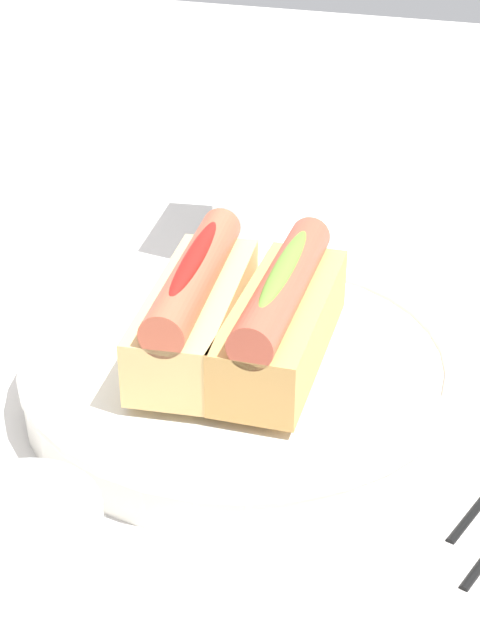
# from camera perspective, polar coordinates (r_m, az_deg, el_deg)

# --- Properties ---
(ground_plane) EXTENTS (2.40, 2.40, 0.00)m
(ground_plane) POSITION_cam_1_polar(r_m,az_deg,el_deg) (0.58, 1.77, -4.97)
(ground_plane) COLOR beige
(serving_bowl) EXTENTS (0.27, 0.27, 0.03)m
(serving_bowl) POSITION_cam_1_polar(r_m,az_deg,el_deg) (0.58, 0.00, -3.12)
(serving_bowl) COLOR silver
(serving_bowl) RESTS_ON ground_plane
(hotdog_front) EXTENTS (0.15, 0.06, 0.06)m
(hotdog_front) POSITION_cam_1_polar(r_m,az_deg,el_deg) (0.55, 2.83, 0.48)
(hotdog_front) COLOR tan
(hotdog_front) RESTS_ON serving_bowl
(hotdog_back) EXTENTS (0.16, 0.08, 0.06)m
(hotdog_back) POSITION_cam_1_polar(r_m,az_deg,el_deg) (0.56, -2.79, 0.93)
(hotdog_back) COLOR #DBB270
(hotdog_back) RESTS_ON serving_bowl
(water_glass) EXTENTS (0.07, 0.07, 0.09)m
(water_glass) POSITION_cam_1_polar(r_m,az_deg,el_deg) (0.40, -13.02, -16.76)
(water_glass) COLOR white
(water_glass) RESTS_ON ground_plane
(napkin_box) EXTENTS (0.12, 0.06, 0.15)m
(napkin_box) POSITION_cam_1_polar(r_m,az_deg,el_deg) (0.76, 0.77, 9.95)
(napkin_box) COLOR white
(napkin_box) RESTS_ON ground_plane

